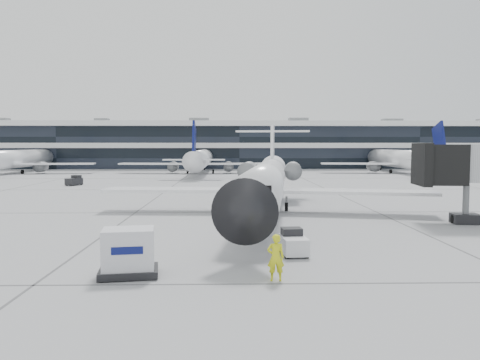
{
  "coord_description": "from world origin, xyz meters",
  "views": [
    {
      "loc": [
        -2.19,
        -38.32,
        5.55
      ],
      "look_at": [
        -1.35,
        1.22,
        2.6
      ],
      "focal_mm": 35.0,
      "sensor_mm": 36.0,
      "label": 1
    }
  ],
  "objects_px": {
    "regional_jet": "(266,180)",
    "baggage_tug": "(293,243)",
    "cargo_uld": "(129,253)",
    "ramp_worker": "(276,257)"
  },
  "relations": [
    {
      "from": "ramp_worker",
      "to": "regional_jet",
      "type": "bearing_deg",
      "value": -94.88
    },
    {
      "from": "regional_jet",
      "to": "baggage_tug",
      "type": "height_order",
      "value": "regional_jet"
    },
    {
      "from": "baggage_tug",
      "to": "ramp_worker",
      "type": "bearing_deg",
      "value": -111.53
    },
    {
      "from": "cargo_uld",
      "to": "regional_jet",
      "type": "bearing_deg",
      "value": 60.17
    },
    {
      "from": "ramp_worker",
      "to": "baggage_tug",
      "type": "height_order",
      "value": "ramp_worker"
    },
    {
      "from": "baggage_tug",
      "to": "cargo_uld",
      "type": "bearing_deg",
      "value": -158.51
    },
    {
      "from": "baggage_tug",
      "to": "cargo_uld",
      "type": "distance_m",
      "value": 8.43
    },
    {
      "from": "baggage_tug",
      "to": "cargo_uld",
      "type": "xyz_separation_m",
      "value": [
        -7.51,
        -3.8,
        0.42
      ]
    },
    {
      "from": "regional_jet",
      "to": "ramp_worker",
      "type": "height_order",
      "value": "regional_jet"
    },
    {
      "from": "regional_jet",
      "to": "baggage_tug",
      "type": "xyz_separation_m",
      "value": [
        0.28,
        -14.69,
        -2.09
      ]
    }
  ]
}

